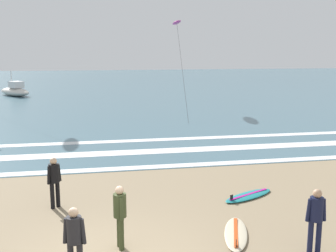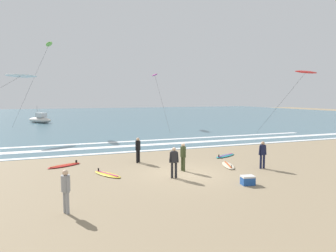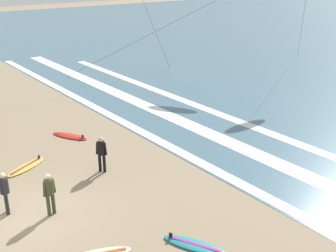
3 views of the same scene
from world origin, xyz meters
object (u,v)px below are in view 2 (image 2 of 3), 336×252
surfer_left_near (66,187)px  surfboard_near_water (107,174)px  surfer_left_far (138,148)px  kite_red_low_near (306,72)px  surfer_background_far (183,154)px  offshore_boat (40,119)px  surfboard_foreground_flat (225,156)px  cooler_box (248,180)px  surfboard_left_pile (228,165)px  surfboard_right_spare (64,165)px  kite_magenta_high_left (155,75)px  surfer_right_near (174,160)px  kite_lime_mid_center (49,45)px  kite_white_far_left (21,76)px  surfer_foreground_main (263,152)px

surfer_left_near → surfboard_near_water: 5.47m
surfer_left_far → kite_red_low_near: 20.38m
surfer_background_far → offshore_boat: bearing=103.0°
surfboard_foreground_flat → cooler_box: bearing=-112.6°
surfboard_near_water → surfboard_left_pile: bearing=-3.4°
surfboard_right_spare → kite_red_low_near: size_ratio=0.31×
kite_magenta_high_left → surfboard_near_water: bearing=-113.8°
surfer_right_near → surfboard_right_spare: 7.15m
kite_red_low_near → kite_lime_mid_center: size_ratio=0.65×
surfer_left_near → kite_white_far_left: (-3.02, 21.80, 5.20)m
surfer_right_near → kite_magenta_high_left: (7.81, 26.58, 6.17)m
kite_red_low_near → kite_lime_mid_center: 28.61m
surfer_left_near → kite_white_far_left: bearing=97.9°
kite_lime_mid_center → surfer_background_far: bearing=-73.9°
surfer_foreground_main → kite_red_low_near: 16.71m
surfboard_left_pile → cooler_box: 3.95m
kite_magenta_high_left → cooler_box: (-4.98, -28.96, -6.90)m
surfboard_foreground_flat → kite_magenta_high_left: 23.75m
surfer_left_near → surfboard_right_spare: size_ratio=0.75×
surfer_left_far → kite_red_low_near: bearing=16.1°
kite_white_far_left → offshore_boat: size_ratio=1.93×
kite_lime_mid_center → cooler_box: size_ratio=15.50×
surfboard_foreground_flat → surfboard_left_pile: bearing=-118.0°
surfboard_left_pile → surfboard_foreground_flat: bearing=62.0°
surfer_foreground_main → surfboard_foreground_flat: surfer_foreground_main is taller
surfer_foreground_main → surfboard_near_water: surfer_foreground_main is taller
surfboard_foreground_flat → kite_lime_mid_center: (-11.32, 20.95, 10.19)m
surfboard_right_spare → kite_lime_mid_center: 22.59m
surfboard_left_pile → kite_magenta_high_left: (3.73, 25.22, 7.08)m
kite_white_far_left → surfer_right_near: bearing=-65.7°
surfer_right_near → surfer_foreground_main: size_ratio=1.00×
surfer_background_far → surfboard_near_water: surfer_background_far is taller
kite_magenta_high_left → kite_lime_mid_center: (-13.63, -1.59, 3.11)m
surfboard_foreground_flat → surfer_left_near: bearing=-146.9°
surfer_left_near → surfboard_near_water: (2.30, 4.88, -0.91)m
offshore_boat → surfboard_right_spare: bearing=-86.0°
surfer_left_far → surfer_right_near: same height
surfer_right_near → surfer_left_near: same height
surfboard_right_spare → kite_magenta_high_left: bearing=59.1°
surfer_left_near → kite_white_far_left: kite_white_far_left is taller
surfboard_near_water → offshore_boat: (-4.42, 36.42, 0.51)m
offshore_boat → surfboard_foreground_flat: bearing=-69.1°
surfer_right_near → surfer_background_far: (1.04, 1.21, 0.00)m
kite_lime_mid_center → offshore_boat: 16.48m
surfer_right_near → kite_magenta_high_left: size_ratio=0.16×
surfer_foreground_main → surfer_left_near: same height
surfer_foreground_main → kite_magenta_high_left: 27.28m
kite_red_low_near → cooler_box: size_ratio=10.07×
surfboard_right_spare → kite_magenta_high_left: 26.31m
surfer_foreground_main → kite_white_far_left: 23.87m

